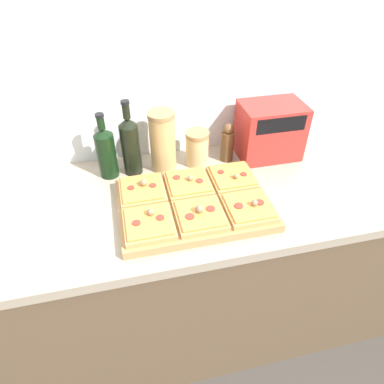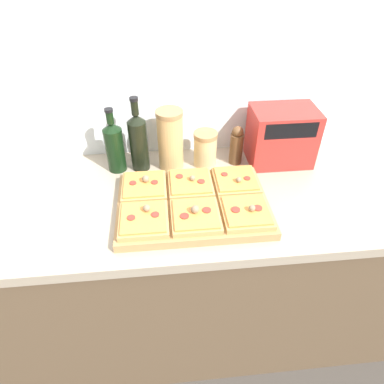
# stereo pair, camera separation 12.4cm
# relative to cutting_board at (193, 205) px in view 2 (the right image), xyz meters

# --- Properties ---
(ground_plane) EXTENTS (12.00, 12.00, 0.00)m
(ground_plane) POSITION_rel_cutting_board_xyz_m (0.02, -0.24, -0.90)
(ground_plane) COLOR #3D3833
(wall_back) EXTENTS (6.00, 0.06, 2.50)m
(wall_back) POSITION_rel_cutting_board_xyz_m (0.02, 0.43, 0.35)
(wall_back) COLOR silver
(wall_back) RESTS_ON ground_plane
(kitchen_counter) EXTENTS (2.63, 0.67, 0.88)m
(kitchen_counter) POSITION_rel_cutting_board_xyz_m (0.02, 0.08, -0.46)
(kitchen_counter) COLOR brown
(kitchen_counter) RESTS_ON ground_plane
(cutting_board) EXTENTS (0.54, 0.38, 0.03)m
(cutting_board) POSITION_rel_cutting_board_xyz_m (0.00, 0.00, 0.00)
(cutting_board) COLOR #A37A4C
(cutting_board) RESTS_ON kitchen_counter
(pizza_slice_back_left) EXTENTS (0.16, 0.17, 0.05)m
(pizza_slice_back_left) POSITION_rel_cutting_board_xyz_m (-0.17, 0.09, 0.03)
(pizza_slice_back_left) COLOR tan
(pizza_slice_back_left) RESTS_ON cutting_board
(pizza_slice_back_center) EXTENTS (0.16, 0.17, 0.05)m
(pizza_slice_back_center) POSITION_rel_cutting_board_xyz_m (0.00, 0.09, 0.03)
(pizza_slice_back_center) COLOR tan
(pizza_slice_back_center) RESTS_ON cutting_board
(pizza_slice_back_right) EXTENTS (0.16, 0.17, 0.05)m
(pizza_slice_back_right) POSITION_rel_cutting_board_xyz_m (0.17, 0.09, 0.03)
(pizza_slice_back_right) COLOR tan
(pizza_slice_back_right) RESTS_ON cutting_board
(pizza_slice_front_left) EXTENTS (0.16, 0.17, 0.05)m
(pizza_slice_front_left) POSITION_rel_cutting_board_xyz_m (-0.17, -0.09, 0.03)
(pizza_slice_front_left) COLOR tan
(pizza_slice_front_left) RESTS_ON cutting_board
(pizza_slice_front_center) EXTENTS (0.16, 0.17, 0.06)m
(pizza_slice_front_center) POSITION_rel_cutting_board_xyz_m (-0.00, -0.09, 0.03)
(pizza_slice_front_center) COLOR tan
(pizza_slice_front_center) RESTS_ON cutting_board
(pizza_slice_front_right) EXTENTS (0.16, 0.17, 0.05)m
(pizza_slice_front_right) POSITION_rel_cutting_board_xyz_m (0.17, -0.09, 0.03)
(pizza_slice_front_right) COLOR tan
(pizza_slice_front_right) RESTS_ON cutting_board
(olive_oil_bottle) EXTENTS (0.08, 0.08, 0.27)m
(olive_oil_bottle) POSITION_rel_cutting_board_xyz_m (-0.29, 0.28, 0.10)
(olive_oil_bottle) COLOR black
(olive_oil_bottle) RESTS_ON kitchen_counter
(wine_bottle) EXTENTS (0.07, 0.07, 0.31)m
(wine_bottle) POSITION_rel_cutting_board_xyz_m (-0.19, 0.28, 0.11)
(wine_bottle) COLOR black
(wine_bottle) RESTS_ON kitchen_counter
(grain_jar_tall) EXTENTS (0.11, 0.11, 0.25)m
(grain_jar_tall) POSITION_rel_cutting_board_xyz_m (-0.06, 0.28, 0.11)
(grain_jar_tall) COLOR tan
(grain_jar_tall) RESTS_ON kitchen_counter
(grain_jar_short) EXTENTS (0.10, 0.10, 0.15)m
(grain_jar_short) POSITION_rel_cutting_board_xyz_m (0.08, 0.28, 0.06)
(grain_jar_short) COLOR tan
(grain_jar_short) RESTS_ON kitchen_counter
(pepper_mill) EXTENTS (0.06, 0.06, 0.17)m
(pepper_mill) POSITION_rel_cutting_board_xyz_m (0.21, 0.28, 0.07)
(pepper_mill) COLOR brown
(pepper_mill) RESTS_ON kitchen_counter
(toaster_oven) EXTENTS (0.29, 0.18, 0.24)m
(toaster_oven) POSITION_rel_cutting_board_xyz_m (0.40, 0.28, 0.10)
(toaster_oven) COLOR red
(toaster_oven) RESTS_ON kitchen_counter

